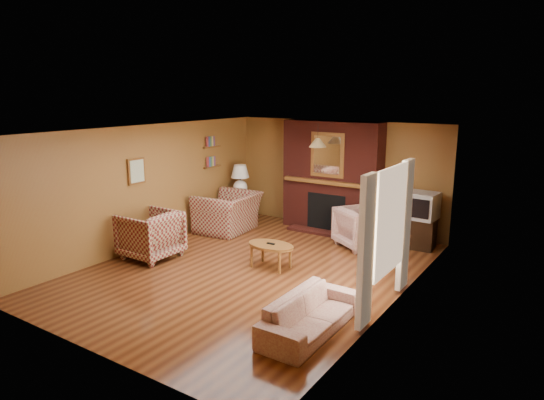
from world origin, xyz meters
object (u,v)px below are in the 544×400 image
Objects in this scene: fireplace at (332,177)px; plaid_loveseat at (228,212)px; coffee_table at (271,247)px; plaid_armchair at (150,235)px; table_lamp at (240,178)px; tv_stand at (420,233)px; crt_tv at (422,206)px; floral_armchair at (361,228)px; side_table at (241,208)px; floral_sofa at (310,314)px.

fireplace reaches higher than plaid_loveseat.
coffee_table is (0.20, -2.72, -0.81)m from fireplace.
table_lamp is at bearing -177.03° from plaid_armchair.
plaid_armchair is at bearing -7.77° from plaid_loveseat.
table_lamp is 4.23m from tv_stand.
coffee_table is at bearing -43.51° from table_lamp.
plaid_loveseat is 1.34× the size of plaid_armchair.
plaid_armchair is 5.21m from crt_tv.
fireplace reaches higher than floral_armchair.
floral_armchair is (2.91, 0.56, -0.02)m from plaid_loveseat.
coffee_table is 1.32× the size of side_table.
side_table is at bearing -165.71° from fireplace.
tv_stand is (1.85, 2.54, -0.08)m from coffee_table.
floral_armchair is 2.12m from coffee_table.
plaid_loveseat is at bearing -163.65° from crt_tv.
plaid_loveseat is 1.50× the size of coffee_table.
coffee_table is 3.24m from table_lamp.
floral_sofa reaches higher than coffee_table.
crt_tv is at bearing -115.90° from floral_armchair.
crt_tv reaches higher than floral_armchair.
table_lamp is 1.18× the size of tv_stand.
plaid_armchair is 1.48× the size of side_table.
crt_tv reaches higher than plaid_armchair.
crt_tv is (4.00, 3.31, 0.41)m from plaid_armchair.
coffee_table is at bearing 99.63° from floral_armchair.
fireplace is at bearing 14.29° from side_table.
plaid_loveseat is 2.18× the size of tv_stand.
plaid_loveseat is at bearing -144.20° from fireplace.
floral_armchair is 1.01× the size of coffee_table.
floral_sofa is (3.85, -0.87, -0.20)m from plaid_armchair.
table_lamp is at bearing -179.23° from tv_stand.
fireplace is at bearing 150.93° from plaid_armchair.
crt_tv is (2.05, -0.19, -0.33)m from fireplace.
plaid_armchair is 3.03m from table_lamp.
side_table is at bearing -177.03° from plaid_armchair.
coffee_table is (-0.86, -1.94, -0.02)m from floral_armchair.
side_table is 4.16m from tv_stand.
plaid_loveseat is 2.17m from plaid_armchair.
coffee_table is at bearing -43.51° from side_table.
floral_armchair is 1.16m from tv_stand.
crt_tv is (0.00, -0.01, 0.56)m from tv_stand.
coffee_table is (2.15, 0.78, -0.07)m from plaid_armchair.
tv_stand is at bearing 53.91° from coffee_table.
tv_stand reaches higher than floral_sofa.
table_lamp is (-4.00, 3.83, 0.80)m from floral_sofa.
plaid_armchair is at bearing -119.13° from fireplace.
floral_sofa is 2.55× the size of side_table.
table_lamp is (-0.15, 2.96, 0.60)m from plaid_armchair.
tv_stand is (4.15, 0.35, -0.03)m from side_table.
plaid_loveseat is at bearing 51.34° from floral_sofa.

